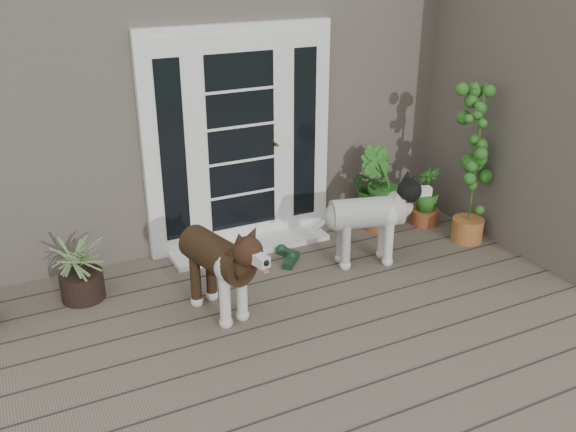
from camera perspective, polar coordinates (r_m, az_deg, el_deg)
name	(u,v)px	position (r m, az deg, el deg)	size (l,w,h in m)	color
deck	(378,355)	(4.95, 8.15, -12.29)	(6.20, 4.60, 0.12)	#6B5B4C
house_main	(190,65)	(7.99, -8.81, 13.32)	(7.40, 4.00, 3.10)	#665E54
house_wing	(569,93)	(6.98, 24.08, 10.08)	(1.60, 2.40, 3.10)	#665E54
door_unit	(240,139)	(6.13, -4.39, 6.96)	(1.90, 0.14, 2.15)	white
door_step	(250,245)	(6.34, -3.41, -2.64)	(1.60, 0.40, 0.05)	white
brindle_dog	(218,271)	(5.13, -6.37, -4.93)	(0.40, 0.93, 0.77)	#372414
white_dog	(366,226)	(5.93, 7.07, -0.93)	(0.39, 0.91, 0.76)	white
spider_plant	(79,264)	(5.61, -18.33, -4.17)	(0.61, 0.61, 0.65)	#A7B771
herb_a	(370,196)	(6.84, 7.43, 1.79)	(0.48, 0.48, 0.61)	#235B1A
herb_b	(379,199)	(6.68, 8.18, 1.49)	(0.45, 0.45, 0.67)	#1A5B1B
herb_c	(426,202)	(6.93, 12.35, 1.22)	(0.32, 0.32, 0.50)	#1F5016
sapling	(476,163)	(6.44, 16.58, 4.65)	(0.49, 0.49, 1.68)	#24651C
clog_left	(288,252)	(6.16, -0.03, -3.27)	(0.12, 0.26, 0.08)	#15351E
clog_right	(290,261)	(6.00, 0.18, -4.05)	(0.13, 0.27, 0.08)	black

